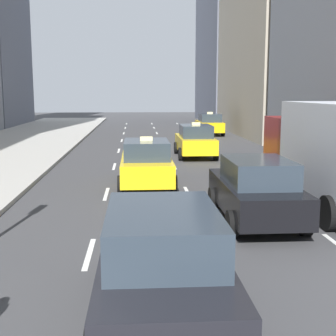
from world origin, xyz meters
name	(u,v)px	position (x,y,z in m)	size (l,w,h in m)	color
sidewalk_left	(7,148)	(-7.00, 27.00, 0.07)	(8.00, 66.00, 0.15)	#ADAAA3
lane_markings	(169,157)	(2.60, 23.00, 0.01)	(5.72, 56.00, 0.01)	white
taxi_lead	(209,124)	(6.80, 36.03, 0.88)	(2.02, 4.40, 1.87)	yellow
taxi_second	(195,141)	(4.00, 23.02, 0.88)	(2.02, 4.40, 1.87)	yellow
taxi_third	(146,163)	(1.20, 15.16, 0.88)	(2.02, 4.40, 1.87)	yellow
sedan_black_near	(162,263)	(1.20, 4.92, 0.91)	(2.02, 4.72, 1.79)	black
sedan_silver_behind	(256,190)	(4.00, 10.25, 0.88)	(2.02, 4.44, 1.72)	black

